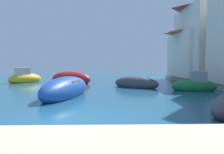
% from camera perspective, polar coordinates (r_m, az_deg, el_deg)
% --- Properties ---
extents(ground, '(80.00, 80.00, 0.00)m').
position_cam_1_polar(ground, '(7.34, -11.86, -12.50)').
color(ground, '#1E5170').
extents(quay_promenade, '(44.00, 32.00, 0.50)m').
position_cam_1_polar(quay_promenade, '(7.43, 22.97, -10.53)').
color(quay_promenade, beige).
rests_on(quay_promenade, ground).
extents(moored_boat_1, '(4.95, 3.57, 1.64)m').
position_cam_1_polar(moored_boat_1, '(20.85, -11.94, -0.57)').
color(moored_boat_1, '#B21E1E').
rests_on(moored_boat_1, ground).
extents(moored_boat_3, '(3.01, 5.83, 1.62)m').
position_cam_1_polar(moored_boat_3, '(12.68, -13.33, -3.49)').
color(moored_boat_3, '#1E479E').
rests_on(moored_boat_3, ground).
extents(moored_boat_5, '(4.17, 3.32, 1.25)m').
position_cam_1_polar(moored_boat_5, '(17.01, 6.95, -1.87)').
color(moored_boat_5, '#3F3F47').
rests_on(moored_boat_5, ground).
extents(moored_boat_7, '(3.51, 3.59, 1.92)m').
position_cam_1_polar(moored_boat_7, '(23.37, -24.10, -0.30)').
color(moored_boat_7, gold).
rests_on(moored_boat_7, ground).
extents(moored_boat_8, '(3.45, 1.70, 1.73)m').
position_cam_1_polar(moored_boat_8, '(16.13, 22.92, -2.23)').
color(moored_boat_8, '#197233').
rests_on(moored_boat_8, ground).
extents(waterfront_building_annex, '(6.60, 7.71, 8.81)m').
position_cam_1_polar(waterfront_building_annex, '(24.95, 27.08, 10.20)').
color(waterfront_building_annex, silver).
rests_on(waterfront_building_annex, quay_promenade).
extents(waterfront_building_far, '(7.29, 7.79, 6.39)m').
position_cam_1_polar(waterfront_building_far, '(26.07, 25.53, 7.28)').
color(waterfront_building_far, silver).
rests_on(waterfront_building_far, quay_promenade).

